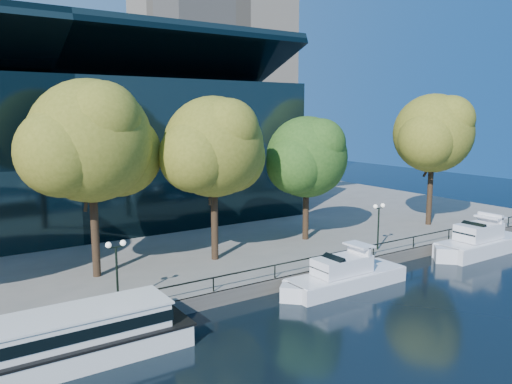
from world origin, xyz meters
TOP-DOWN VIEW (x-y plane):
  - ground at (0.00, 0.00)m, footprint 160.00×160.00m
  - promenade at (0.00, 36.38)m, footprint 90.00×67.08m
  - railing at (0.00, 3.25)m, footprint 88.20×0.08m
  - convention_building at (-4.00, 31.79)m, footprint 50.00×24.57m
  - tour_boat at (-11.68, 0.62)m, footprint 16.95×3.78m
  - cruiser_near at (9.42, 0.98)m, footprint 10.79×2.78m
  - cruiser_far at (26.00, 0.88)m, footprint 11.07×3.07m
  - tree_2 at (-5.33, 10.66)m, footprint 10.72×8.79m
  - tree_3 at (3.87, 9.70)m, footprint 9.88×8.10m
  - tree_4 at (14.12, 10.77)m, footprint 9.31×7.63m
  - tree_5 at (29.03, 8.45)m, footprint 10.15×8.33m
  - lamp_1 at (-5.99, 4.50)m, footprint 1.26×0.36m
  - lamp_2 at (16.85, 4.50)m, footprint 1.26×0.36m

SIDE VIEW (x-z plane):
  - ground at x=0.00m, z-range 0.00..0.00m
  - promenade at x=0.00m, z-range 0.00..1.00m
  - cruiser_near at x=9.42m, z-range -0.59..2.53m
  - cruiser_far at x=26.00m, z-range -0.66..2.96m
  - tour_boat at x=-11.68m, z-range -0.24..2.98m
  - railing at x=0.00m, z-range 1.44..2.43m
  - lamp_1 at x=-5.99m, z-range 1.97..6.00m
  - lamp_2 at x=16.85m, z-range 1.97..6.00m
  - convention_building at x=-4.00m, z-range -2.21..19.22m
  - tree_4 at x=14.12m, z-range 2.84..14.29m
  - tree_3 at x=3.87m, z-range 3.39..16.42m
  - tree_5 at x=29.03m, z-range 3.61..17.32m
  - tree_2 at x=-5.33m, z-range 3.55..17.61m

